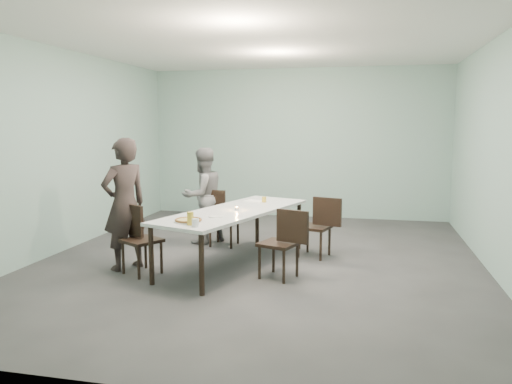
% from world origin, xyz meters
% --- Properties ---
extents(ground, '(7.00, 7.00, 0.00)m').
position_xyz_m(ground, '(0.00, 0.00, 0.00)').
color(ground, '#333335').
rests_on(ground, ground).
extents(room_shell, '(6.02, 7.02, 3.01)m').
position_xyz_m(room_shell, '(0.00, 0.00, 2.03)').
color(room_shell, '#8FB4AC').
rests_on(room_shell, ground).
extents(table, '(1.67, 2.75, 0.75)m').
position_xyz_m(table, '(-0.30, -0.25, 0.69)').
color(table, white).
rests_on(table, ground).
extents(chair_near_left, '(0.64, 0.57, 0.87)m').
position_xyz_m(chair_near_left, '(-1.40, -0.88, 0.50)').
color(chair_near_left, black).
rests_on(chair_near_left, ground).
extents(chair_far_left, '(0.62, 0.44, 0.87)m').
position_xyz_m(chair_far_left, '(-0.82, 0.76, 0.50)').
color(chair_far_left, black).
rests_on(chair_far_left, ground).
extents(chair_near_right, '(0.65, 0.54, 0.87)m').
position_xyz_m(chair_near_right, '(0.47, -0.73, 0.50)').
color(chair_near_right, black).
rests_on(chair_near_right, ground).
extents(chair_far_right, '(0.65, 0.52, 0.87)m').
position_xyz_m(chair_far_right, '(0.79, 0.37, 0.50)').
color(chair_far_right, black).
rests_on(chair_far_right, ground).
extents(diner_near, '(0.68, 0.75, 1.72)m').
position_xyz_m(diner_near, '(-1.64, -0.75, 0.86)').
color(diner_near, black).
rests_on(diner_near, ground).
extents(diner_far, '(0.90, 0.94, 1.52)m').
position_xyz_m(diner_far, '(-1.12, 0.87, 0.76)').
color(diner_far, slate).
rests_on(diner_far, ground).
extents(pizza, '(0.34, 0.34, 0.04)m').
position_xyz_m(pizza, '(-0.61, -1.16, 0.77)').
color(pizza, white).
rests_on(pizza, table).
extents(side_plate, '(0.18, 0.18, 0.01)m').
position_xyz_m(side_plate, '(-0.39, -0.79, 0.76)').
color(side_plate, white).
rests_on(side_plate, table).
extents(beer_glass, '(0.08, 0.08, 0.15)m').
position_xyz_m(beer_glass, '(-0.52, -1.33, 0.82)').
color(beer_glass, gold).
rests_on(beer_glass, table).
extents(water_tumbler, '(0.08, 0.08, 0.09)m').
position_xyz_m(water_tumbler, '(-0.43, -1.41, 0.80)').
color(water_tumbler, silver).
rests_on(water_tumbler, table).
extents(tealight, '(0.06, 0.06, 0.05)m').
position_xyz_m(tealight, '(-0.26, -0.26, 0.77)').
color(tealight, silver).
rests_on(tealight, table).
extents(amber_tumbler, '(0.07, 0.07, 0.08)m').
position_xyz_m(amber_tumbler, '(-0.04, 0.49, 0.79)').
color(amber_tumbler, gold).
rests_on(amber_tumbler, table).
extents(menu, '(0.35, 0.30, 0.01)m').
position_xyz_m(menu, '(-0.19, 0.54, 0.75)').
color(menu, silver).
rests_on(menu, table).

